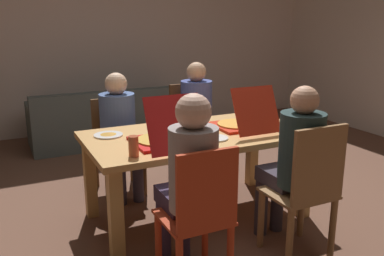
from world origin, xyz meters
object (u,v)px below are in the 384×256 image
object	(u,v)px
plate_0	(172,126)
plate_2	(215,138)
pizza_box_0	(164,138)
drinking_glass_1	(134,146)
couch	(114,122)
person_3	(295,157)
plate_3	(108,135)
chair_3	(307,190)
person_1	(199,114)
person_0	(120,124)
chair_1	(192,128)
plate_1	(287,130)
drinking_glass_0	(257,110)
chair_2	(199,217)
dining_table	(197,145)
chair_0	(116,139)
person_2	(189,174)
pizza_box_1	(241,122)

from	to	relation	value
plate_0	plate_2	world-z (taller)	same
pizza_box_0	plate_0	world-z (taller)	pizza_box_0
drinking_glass_1	couch	bearing A→B (deg)	77.60
couch	person_3	bearing A→B (deg)	-82.58
plate_3	drinking_glass_1	world-z (taller)	drinking_glass_1
chair_3	drinking_glass_1	size ratio (longest dim) A/B	6.96
person_1	couch	size ratio (longest dim) A/B	0.57
person_0	drinking_glass_1	xyz separation A→B (m)	(-0.21, -1.09, 0.12)
pizza_box_0	drinking_glass_1	xyz separation A→B (m)	(-0.28, -0.15, 0.01)
person_3	drinking_glass_1	size ratio (longest dim) A/B	8.64
plate_2	chair_1	bearing A→B (deg)	72.94
drinking_glass_1	couch	xyz separation A→B (m)	(0.62, 2.82, -0.54)
plate_1	drinking_glass_0	xyz separation A→B (m)	(0.03, 0.50, 0.07)
chair_2	pizza_box_0	world-z (taller)	pizza_box_0
plate_3	person_0	bearing A→B (deg)	65.15
dining_table	person_0	size ratio (longest dim) A/B	1.55
chair_0	chair_2	xyz separation A→B (m)	(0.00, -1.81, -0.01)
dining_table	person_2	xyz separation A→B (m)	(-0.44, -0.76, 0.09)
person_3	chair_2	bearing A→B (deg)	-169.25
person_1	pizza_box_1	world-z (taller)	person_1
chair_0	drinking_glass_0	size ratio (longest dim) A/B	5.96
person_1	pizza_box_1	size ratio (longest dim) A/B	2.21
plate_2	chair_3	bearing A→B (deg)	-63.53
pizza_box_1	person_2	bearing A→B (deg)	-138.73
chair_3	person_3	xyz separation A→B (m)	(0.00, 0.15, 0.19)
person_0	pizza_box_1	size ratio (longest dim) A/B	2.10
chair_1	chair_2	size ratio (longest dim) A/B	1.03
person_0	plate_0	distance (m)	0.59
chair_3	plate_1	size ratio (longest dim) A/B	4.86
dining_table	person_2	distance (m)	0.88
chair_0	plate_3	distance (m)	0.75
chair_3	pizza_box_0	distance (m)	1.08
pizza_box_0	plate_2	distance (m)	0.42
chair_3	drinking_glass_1	distance (m)	1.22
person_3	plate_1	bearing A→B (deg)	57.04
person_1	chair_3	distance (m)	1.65
person_3	chair_1	bearing A→B (deg)	90.00
dining_table	chair_2	distance (m)	1.02
pizza_box_1	person_3	bearing A→B (deg)	-90.34
chair_1	couch	size ratio (longest dim) A/B	0.45
chair_0	dining_table	bearing A→B (deg)	-64.19
person_2	chair_0	bearing A→B (deg)	90.00
chair_1	person_1	world-z (taller)	person_1
plate_1	plate_3	world-z (taller)	plate_3
person_0	couch	size ratio (longest dim) A/B	0.54
dining_table	plate_1	xyz separation A→B (m)	(0.71, -0.26, 0.11)
person_0	plate_2	size ratio (longest dim) A/B	5.60
chair_1	chair_3	xyz separation A→B (m)	(-0.00, -1.80, -0.00)
chair_2	plate_3	distance (m)	1.19
dining_table	couch	size ratio (longest dim) A/B	0.83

